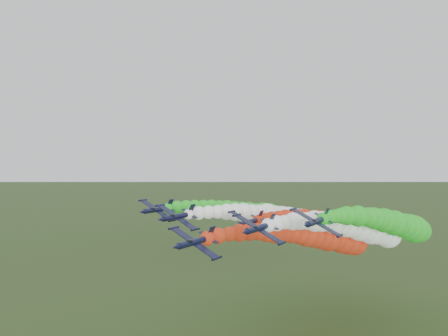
% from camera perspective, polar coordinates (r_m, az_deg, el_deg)
% --- Properties ---
extents(jet_lead, '(18.25, 86.44, 18.15)m').
position_cam_1_polar(jet_lead, '(129.50, 12.76, -8.84)').
color(jet_lead, '#111433').
rests_on(jet_lead, ground).
extents(jet_inner_left, '(18.82, 87.00, 18.72)m').
position_cam_1_polar(jet_inner_left, '(142.82, 9.46, -6.80)').
color(jet_inner_left, '#111433').
rests_on(jet_inner_left, ground).
extents(jet_inner_right, '(18.60, 86.79, 18.51)m').
position_cam_1_polar(jet_inner_right, '(136.17, 17.50, -7.57)').
color(jet_inner_right, '#111433').
rests_on(jet_inner_right, ground).
extents(jet_outer_left, '(18.68, 86.87, 18.59)m').
position_cam_1_polar(jet_outer_left, '(158.84, 6.50, -6.24)').
color(jet_outer_left, '#111433').
rests_on(jet_outer_left, ground).
extents(jet_outer_right, '(18.27, 86.45, 18.17)m').
position_cam_1_polar(jet_outer_right, '(143.47, 21.61, -6.87)').
color(jet_outer_right, '#111433').
rests_on(jet_outer_right, ground).
extents(jet_trail, '(18.37, 86.55, 18.27)m').
position_cam_1_polar(jet_trail, '(155.65, 15.22, -7.16)').
color(jet_trail, '#111433').
rests_on(jet_trail, ground).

